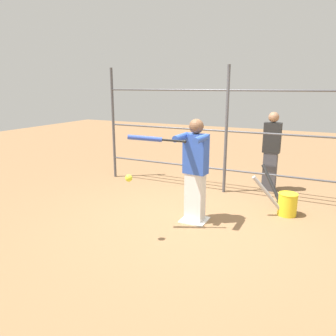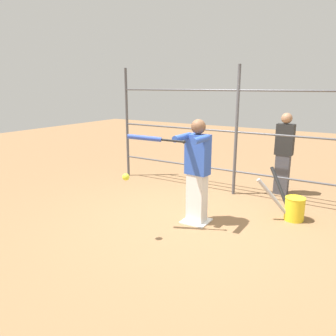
{
  "view_description": "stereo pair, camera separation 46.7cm",
  "coord_description": "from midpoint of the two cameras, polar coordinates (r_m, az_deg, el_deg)",
  "views": [
    {
      "loc": [
        -1.74,
        4.53,
        2.08
      ],
      "look_at": [
        0.26,
        0.42,
        0.93
      ],
      "focal_mm": 35.0,
      "sensor_mm": 36.0,
      "label": 1
    },
    {
      "loc": [
        -2.15,
        4.3,
        2.08
      ],
      "look_at": [
        0.26,
        0.42,
        0.93
      ],
      "focal_mm": 35.0,
      "sensor_mm": 36.0,
      "label": 2
    }
  ],
  "objects": [
    {
      "name": "batter",
      "position": [
        4.96,
        2.08,
        0.02
      ],
      "size": [
        0.41,
        0.56,
        1.6
      ],
      "color": "silver",
      "rests_on": "ground"
    },
    {
      "name": "bystander_behind_fence",
      "position": [
        6.74,
        15.67,
        2.93
      ],
      "size": [
        0.33,
        0.2,
        1.59
      ],
      "color": "#3F3F47",
      "rests_on": "ground"
    },
    {
      "name": "home_plate",
      "position": [
        5.25,
        2.07,
        -9.05
      ],
      "size": [
        0.4,
        0.4,
        0.02
      ],
      "color": "white",
      "rests_on": "ground"
    },
    {
      "name": "bat_bucket",
      "position": [
        5.65,
        17.51,
        -5.73
      ],
      "size": [
        0.71,
        0.8,
        0.73
      ],
      "color": "yellow",
      "rests_on": "ground"
    },
    {
      "name": "ground_plane",
      "position": [
        5.25,
        2.07,
        -9.15
      ],
      "size": [
        24.0,
        24.0,
        0.0
      ],
      "primitive_type": "plane",
      "color": "olive"
    },
    {
      "name": "softball_in_flight",
      "position": [
        4.32,
        -9.94,
        -1.78
      ],
      "size": [
        0.1,
        0.1,
        0.1
      ],
      "color": "yellow"
    },
    {
      "name": "fence_backstop",
      "position": [
        6.38,
        8.05,
        6.37
      ],
      "size": [
        5.31,
        0.06,
        2.46
      ],
      "color": "#4C4C51",
      "rests_on": "ground"
    },
    {
      "name": "baseball_bat_swinging",
      "position": [
        4.53,
        -6.12,
        5.06
      ],
      "size": [
        0.75,
        0.38,
        0.12
      ],
      "color": "black"
    }
  ]
}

